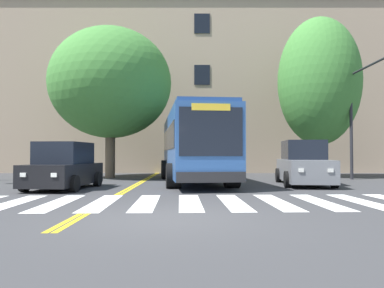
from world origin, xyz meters
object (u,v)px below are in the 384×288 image
(street_tree_curbside_large, at_px, (319,82))
(car_grey_far_lane, at_px, (304,165))
(car_black_near_lane, at_px, (64,167))
(city_bus, at_px, (194,145))
(street_tree_curbside_small, at_px, (111,83))
(traffic_light_near_corner, at_px, (367,97))

(street_tree_curbside_large, bearing_deg, car_grey_far_lane, -115.41)
(car_grey_far_lane, bearing_deg, street_tree_curbside_large, 64.59)
(car_black_near_lane, xyz_separation_m, street_tree_curbside_large, (12.24, 7.07, 4.69))
(car_grey_far_lane, bearing_deg, car_black_near_lane, -169.24)
(car_grey_far_lane, xyz_separation_m, street_tree_curbside_large, (2.48, 5.22, 4.65))
(city_bus, distance_m, street_tree_curbside_small, 6.55)
(street_tree_curbside_small, bearing_deg, car_black_near_lane, -92.94)
(car_black_near_lane, height_order, traffic_light_near_corner, traffic_light_near_corner)
(city_bus, xyz_separation_m, car_black_near_lane, (-4.99, -3.57, -0.96))
(car_black_near_lane, relative_size, street_tree_curbside_large, 0.44)
(traffic_light_near_corner, bearing_deg, city_bus, 179.82)
(city_bus, height_order, car_grey_far_lane, city_bus)
(car_black_near_lane, distance_m, car_grey_far_lane, 9.94)
(car_grey_far_lane, bearing_deg, city_bus, 160.20)
(traffic_light_near_corner, distance_m, street_tree_curbside_large, 3.97)
(car_black_near_lane, xyz_separation_m, street_tree_curbside_small, (0.34, 6.55, 4.49))
(car_black_near_lane, bearing_deg, street_tree_curbside_large, 30.03)
(city_bus, relative_size, street_tree_curbside_large, 1.17)
(city_bus, distance_m, car_black_near_lane, 6.21)
(street_tree_curbside_small, bearing_deg, traffic_light_near_corner, -13.02)
(traffic_light_near_corner, bearing_deg, street_tree_curbside_small, 166.98)
(car_black_near_lane, distance_m, traffic_light_near_corner, 14.17)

